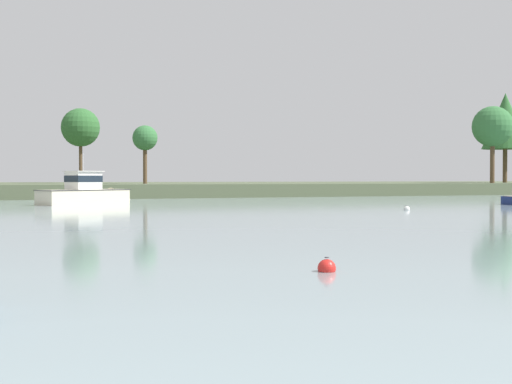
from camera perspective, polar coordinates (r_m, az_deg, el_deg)
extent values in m
cube|color=#4C563D|center=(104.10, -14.92, 0.26)|extent=(204.49, 49.46, 1.64)
cube|color=beige|center=(64.94, -13.95, -0.72)|extent=(8.68, 6.52, 2.08)
cone|color=beige|center=(67.56, -11.04, -0.63)|extent=(3.24, 3.22, 2.35)
cube|color=black|center=(64.92, -13.96, 0.17)|extent=(8.88, 6.69, 0.05)
cube|color=silver|center=(64.88, -13.99, 0.92)|extent=(3.32, 3.12, 1.63)
cube|color=#19232D|center=(64.88, -13.99, 1.06)|extent=(3.39, 3.18, 0.59)
cube|color=beige|center=(64.89, -14.00, 1.66)|extent=(3.76, 3.57, 0.06)
cylinder|color=silver|center=(64.90, -14.00, 2.41)|extent=(0.03, 0.03, 1.64)
sphere|color=white|center=(52.61, 12.28, -1.38)|extent=(0.45, 0.45, 0.45)
torus|color=#333338|center=(52.60, 12.29, -1.09)|extent=(0.12, 0.12, 0.02)
sphere|color=red|center=(17.92, 5.83, -6.26)|extent=(0.47, 0.47, 0.47)
torus|color=#333338|center=(17.89, 5.83, -5.38)|extent=(0.12, 0.12, 0.02)
cylinder|color=brown|center=(107.29, 18.84, 2.56)|extent=(0.66, 0.66, 6.95)
sphere|color=#336B38|center=(107.52, 18.86, 5.12)|extent=(5.93, 5.93, 5.93)
cylinder|color=brown|center=(91.78, -9.10, 2.32)|extent=(0.53, 0.53, 5.25)
sphere|color=#336B38|center=(91.91, -9.11, 4.41)|extent=(3.28, 3.28, 3.28)
cylinder|color=brown|center=(105.28, -14.21, 2.60)|extent=(0.50, 0.50, 6.90)
sphere|color=#2D602D|center=(105.51, -14.22, 5.16)|extent=(5.65, 5.65, 5.65)
cylinder|color=brown|center=(118.67, 19.78, 2.90)|extent=(0.70, 0.70, 8.97)
cone|color=#2D602D|center=(118.97, 19.80, 5.51)|extent=(7.34, 7.34, 8.97)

